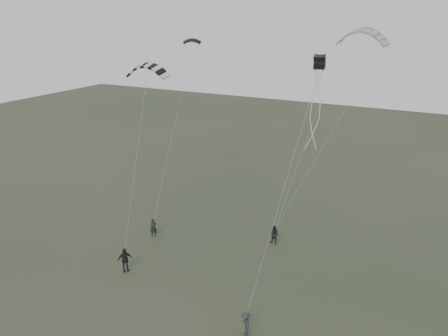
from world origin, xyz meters
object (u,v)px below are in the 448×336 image
at_px(kite_box, 320,62).
at_px(kite_striped, 147,65).
at_px(flyer_center, 125,260).
at_px(flyer_far, 246,324).
at_px(flyer_left, 154,228).
at_px(kite_dark_small, 192,40).
at_px(kite_pale_large, 363,30).
at_px(flyer_right, 274,235).

bearing_deg(kite_box, kite_striped, 170.47).
bearing_deg(kite_striped, kite_box, -1.99).
xyz_separation_m(flyer_center, kite_box, (12.22, 4.96, 14.43)).
bearing_deg(flyer_far, flyer_left, -158.49).
bearing_deg(kite_box, flyer_center, -169.20).
height_order(kite_dark_small, kite_pale_large, kite_pale_large).
relative_size(flyer_far, kite_striped, 0.48).
distance_m(flyer_far, kite_pale_large, 23.13).
bearing_deg(kite_box, flyer_right, 122.96).
relative_size(flyer_left, kite_pale_large, 0.40).
bearing_deg(kite_dark_small, kite_box, -52.50).
bearing_deg(flyer_far, kite_box, 132.83).
height_order(flyer_left, kite_box, kite_box).
bearing_deg(kite_pale_large, kite_dark_small, -163.75).
height_order(flyer_right, flyer_far, flyer_right).
bearing_deg(kite_striped, flyer_left, 133.57).
bearing_deg(kite_pale_large, kite_box, -83.75).
bearing_deg(kite_box, kite_pale_large, 74.36).
distance_m(flyer_far, kite_striped, 19.04).
relative_size(kite_striped, kite_box, 4.58).
xyz_separation_m(flyer_left, flyer_center, (1.30, -5.40, 0.12)).
bearing_deg(flyer_right, flyer_far, -69.59).
distance_m(flyer_right, flyer_center, 12.22).
bearing_deg(flyer_far, kite_pale_large, 136.50).
bearing_deg(kite_dark_small, flyer_far, -73.47).
xyz_separation_m(flyer_far, kite_dark_small, (-12.28, 15.03, 15.13)).
height_order(flyer_center, flyer_far, flyer_center).
height_order(flyer_far, kite_box, kite_box).
height_order(kite_dark_small, kite_striped, kite_dark_small).
relative_size(kite_pale_large, kite_striped, 1.22).
height_order(flyer_center, kite_pale_large, kite_pale_large).
height_order(flyer_left, kite_dark_small, kite_dark_small).
bearing_deg(flyer_left, flyer_center, -114.51).
bearing_deg(flyer_right, kite_pale_large, 58.15).
bearing_deg(kite_striped, kite_pale_large, 32.13).
bearing_deg(kite_dark_small, flyer_left, -111.52).
bearing_deg(kite_striped, kite_dark_small, 93.58).
bearing_deg(flyer_left, kite_striped, -80.74).
relative_size(flyer_center, kite_dark_small, 1.21).
xyz_separation_m(kite_pale_large, kite_striped, (-13.32, -9.63, -2.34)).
distance_m(flyer_left, kite_pale_large, 23.22).
bearing_deg(kite_striped, flyer_right, 22.14).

